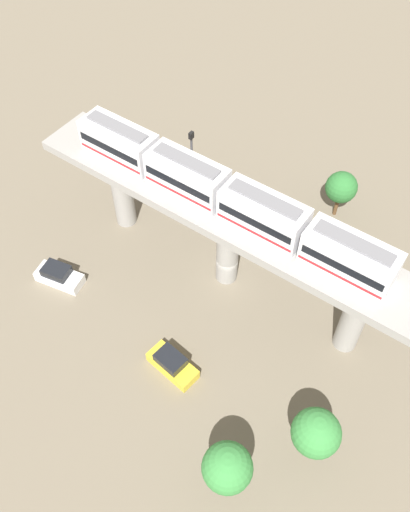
# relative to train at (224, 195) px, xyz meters

# --- Properties ---
(ground_plane) EXTENTS (120.00, 120.00, 0.00)m
(ground_plane) POSITION_rel_train_xyz_m (0.00, -0.57, -9.99)
(ground_plane) COLOR #706654
(viaduct) EXTENTS (5.20, 35.80, 8.46)m
(viaduct) POSITION_rel_train_xyz_m (0.00, -0.57, -3.45)
(viaduct) COLOR #999691
(viaduct) RESTS_ON ground
(train) EXTENTS (2.64, 27.45, 3.24)m
(train) POSITION_rel_train_xyz_m (0.00, 0.00, 0.00)
(train) COLOR silver
(train) RESTS_ON viaduct
(parked_car_white) EXTENTS (2.62, 4.48, 1.76)m
(parked_car_white) POSITION_rel_train_xyz_m (-8.97, 11.21, -9.25)
(parked_car_white) COLOR white
(parked_car_white) RESTS_ON ground
(parked_car_yellow) EXTENTS (2.32, 4.40, 1.76)m
(parked_car_yellow) POSITION_rel_train_xyz_m (-10.00, -2.14, -9.25)
(parked_car_yellow) COLOR yellow
(parked_car_yellow) RESTS_ON ground
(tree_near_viaduct) EXTENTS (3.41, 3.41, 5.41)m
(tree_near_viaduct) POSITION_rel_train_xyz_m (-9.58, -14.09, -6.31)
(tree_near_viaduct) COLOR brown
(tree_near_viaduct) RESTS_ON ground
(tree_mid_lot) EXTENTS (3.00, 3.00, 5.13)m
(tree_mid_lot) POSITION_rel_train_xyz_m (12.40, -5.01, -6.39)
(tree_mid_lot) COLOR brown
(tree_mid_lot) RESTS_ON ground
(tree_far_corner) EXTENTS (3.36, 3.36, 5.58)m
(tree_far_corner) POSITION_rel_train_xyz_m (-14.93, -10.54, -6.12)
(tree_far_corner) COLOR brown
(tree_far_corner) RESTS_ON ground
(signal_post) EXTENTS (0.44, 0.28, 11.06)m
(signal_post) POSITION_rel_train_xyz_m (3.40, 5.55, -3.93)
(signal_post) COLOR #4C4C51
(signal_post) RESTS_ON ground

